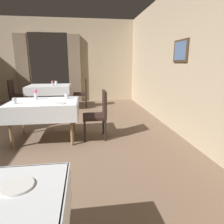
{
  "coord_description": "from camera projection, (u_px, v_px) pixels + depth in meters",
  "views": [
    {
      "loc": [
        1.24,
        -3.56,
        1.44
      ],
      "look_at": [
        1.8,
        0.4,
        0.44
      ],
      "focal_mm": 31.57,
      "sensor_mm": 36.0,
      "label": 1
    }
  ],
  "objects": [
    {
      "name": "dining_table_far",
      "position": [
        49.0,
        88.0,
        6.27
      ],
      "size": [
        1.31,
        1.07,
        0.75
      ],
      "color": "olive",
      "rests_on": "ground"
    },
    {
      "name": "dining_table_mid",
      "position": [
        44.0,
        107.0,
        3.68
      ],
      "size": [
        1.25,
        0.96,
        0.75
      ],
      "color": "olive",
      "rests_on": "ground"
    },
    {
      "name": "flower_vase_far",
      "position": [
        52.0,
        83.0,
        5.96
      ],
      "size": [
        0.07,
        0.07,
        0.17
      ],
      "color": "silver",
      "rests_on": "dining_table_far"
    },
    {
      "name": "chair_mid_right",
      "position": [
        99.0,
        112.0,
        3.79
      ],
      "size": [
        0.44,
        0.44,
        0.93
      ],
      "color": "black",
      "rests_on": "ground"
    },
    {
      "name": "wall_back",
      "position": [
        49.0,
        61.0,
        7.25
      ],
      "size": [
        6.4,
        0.27,
        3.0
      ],
      "color": "tan",
      "rests_on": "ground"
    },
    {
      "name": "flower_vase_mid",
      "position": [
        36.0,
        94.0,
        3.81
      ],
      "size": [
        0.07,
        0.07,
        0.2
      ],
      "color": "silver",
      "rests_on": "dining_table_mid"
    },
    {
      "name": "ground",
      "position": [
        18.0,
        144.0,
        3.6
      ],
      "size": [
        10.08,
        10.08,
        0.0
      ],
      "primitive_type": "plane",
      "color": "#7A604C"
    },
    {
      "name": "plate_near_a",
      "position": [
        17.0,
        186.0,
        1.13
      ],
      "size": [
        0.19,
        0.19,
        0.01
      ],
      "primitive_type": "cylinder",
      "color": "white",
      "rests_on": "dining_table_near"
    },
    {
      "name": "chair_far_right",
      "position": [
        83.0,
        91.0,
        6.55
      ],
      "size": [
        0.44,
        0.44,
        0.93
      ],
      "color": "black",
      "rests_on": "ground"
    },
    {
      "name": "glass_far_b",
      "position": [
        56.0,
        82.0,
        6.56
      ],
      "size": [
        0.08,
        0.08,
        0.11
      ],
      "primitive_type": "cylinder",
      "color": "silver",
      "rests_on": "dining_table_far"
    },
    {
      "name": "glass_mid_b",
      "position": [
        14.0,
        101.0,
        3.41
      ],
      "size": [
        0.07,
        0.07,
        0.1
      ],
      "primitive_type": "cylinder",
      "color": "silver",
      "rests_on": "dining_table_mid"
    },
    {
      "name": "plate_mid_c",
      "position": [
        60.0,
        103.0,
        3.45
      ],
      "size": [
        0.2,
        0.2,
        0.01
      ],
      "primitive_type": "cylinder",
      "color": "white",
      "rests_on": "dining_table_mid"
    },
    {
      "name": "wall_right",
      "position": [
        189.0,
        60.0,
        3.67
      ],
      "size": [
        0.16,
        8.4,
        3.0
      ],
      "color": "tan",
      "rests_on": "ground"
    },
    {
      "name": "chair_far_left",
      "position": [
        16.0,
        93.0,
        6.18
      ],
      "size": [
        0.44,
        0.44,
        0.93
      ],
      "color": "black",
      "rests_on": "ground"
    },
    {
      "name": "glass_mid_d",
      "position": [
        67.0,
        96.0,
        3.9
      ],
      "size": [
        0.08,
        0.08,
        0.11
      ],
      "primitive_type": "cylinder",
      "color": "silver",
      "rests_on": "dining_table_mid"
    }
  ]
}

